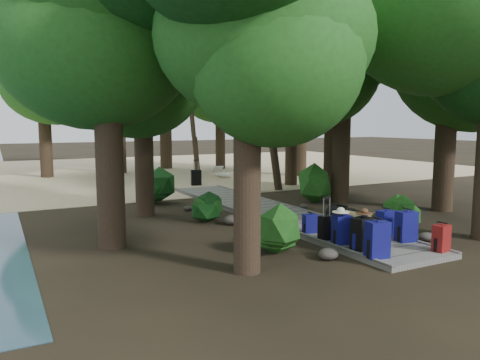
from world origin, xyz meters
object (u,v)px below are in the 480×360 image
backpack_left_b (362,232)px  backpack_left_c (342,228)px  duffel_right_khaki (357,220)px  backpack_left_d (310,222)px  backpack_right_c (386,222)px  backpack_right_d (381,222)px  sun_lounger (223,172)px  backpack_left_a (377,238)px  lone_suitcase_on_sand (196,178)px  kayak (113,179)px  duffel_right_black (342,215)px  suitcase_on_boardwalk (326,228)px  backpack_right_a (441,237)px  backpack_right_b (406,225)px

backpack_left_b → backpack_left_c: (-0.08, 0.55, -0.02)m
backpack_left_c → duffel_right_khaki: size_ratio=1.10×
backpack_left_d → backpack_right_c: size_ratio=0.74×
backpack_left_b → backpack_right_c: size_ratio=1.11×
backpack_right_c → backpack_right_d: size_ratio=1.16×
sun_lounger → backpack_left_d: bearing=-104.2°
backpack_left_a → lone_suitcase_on_sand: size_ratio=1.19×
backpack_left_a → duffel_right_khaki: 2.66m
backpack_left_b → backpack_right_d: 1.59m
backpack_left_c → backpack_right_c: bearing=11.3°
lone_suitcase_on_sand → kayak: lone_suitcase_on_sand is taller
backpack_left_c → duffel_right_khaki: (1.39, 1.04, -0.14)m
backpack_left_c → backpack_right_c: backpack_left_c is taller
sun_lounger → backpack_left_a: bearing=-102.1°
backpack_left_b → duffel_right_black: backpack_left_b is taller
duffel_right_black → suitcase_on_boardwalk: 1.90m
sun_lounger → backpack_left_c: bearing=-102.9°
duffel_right_khaki → lone_suitcase_on_sand: size_ratio=0.95×
backpack_right_c → duffel_right_black: bearing=88.0°
backpack_left_a → backpack_left_b: backpack_left_a is taller
backpack_left_b → backpack_right_a: size_ratio=1.23×
backpack_left_d → backpack_right_c: backpack_right_c is taller
backpack_right_c → kayak: (-3.34, 14.19, -0.28)m
backpack_left_a → duffel_right_black: 3.23m
backpack_left_d → backpack_left_a: bearing=-82.0°
duffel_right_khaki → backpack_right_d: bearing=-104.2°
lone_suitcase_on_sand → kayak: (-3.13, 2.79, -0.18)m
duffel_right_khaki → suitcase_on_boardwalk: suitcase_on_boardwalk is taller
backpack_right_b → duffel_right_black: bearing=101.0°
backpack_right_a → kayak: 16.09m
backpack_left_b → backpack_right_b: (1.38, 0.04, 0.00)m
backpack_right_c → kayak: bearing=101.3°
lone_suitcase_on_sand → suitcase_on_boardwalk: bearing=-86.0°
backpack_right_d → lone_suitcase_on_sand: size_ratio=0.86×
backpack_right_a → backpack_right_c: (-0.07, 1.53, 0.03)m
backpack_left_a → backpack_right_b: backpack_left_a is taller
duffel_right_black → kayak: 13.02m
backpack_left_b → lone_suitcase_on_sand: bearing=71.5°
backpack_left_c → duffel_right_khaki: backpack_left_c is taller
backpack_right_a → backpack_right_c: backpack_right_c is taller
backpack_right_a → backpack_right_b: backpack_right_b is taller
backpack_left_a → suitcase_on_boardwalk: 1.66m
backpack_left_a → backpack_left_b: 0.64m
duffel_right_khaki → kayak: bearing=85.4°
backpack_left_c → backpack_right_a: size_ratio=1.15×
backpack_left_a → duffel_right_black: (1.49, 2.86, -0.18)m
backpack_left_a → suitcase_on_boardwalk: size_ratio=1.47×
backpack_right_a → lone_suitcase_on_sand: bearing=81.8°
backpack_left_c → kayak: bearing=105.7°
backpack_right_b → duffel_right_khaki: size_ratio=1.18×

